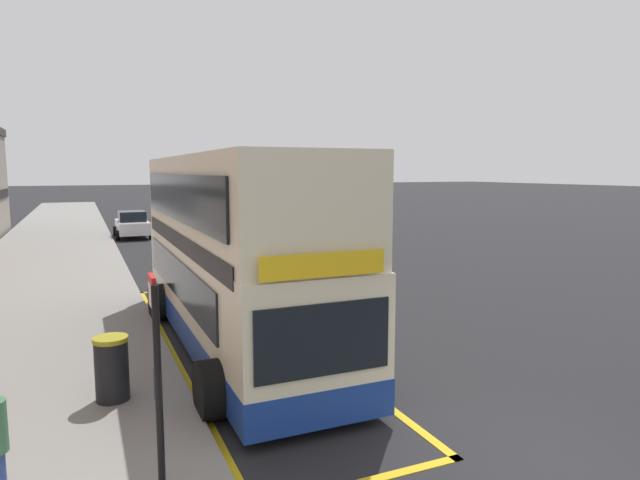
{
  "coord_description": "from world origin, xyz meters",
  "views": [
    {
      "loc": [
        -5.64,
        -5.15,
        4.07
      ],
      "look_at": [
        -0.03,
        7.63,
        2.3
      ],
      "focal_mm": 30.72,
      "sensor_mm": 36.0,
      "label": 1
    }
  ],
  "objects_px": {
    "parked_car_teal_far": "(232,215)",
    "parked_car_white_kerbside": "(132,224)",
    "parked_car_teal_ahead": "(205,207)",
    "litter_bin": "(112,368)",
    "bus_stop_sign": "(157,366)",
    "double_decker_bus": "(233,258)"
  },
  "relations": [
    {
      "from": "litter_bin",
      "to": "parked_car_white_kerbside",
      "type": "bearing_deg",
      "value": 84.41
    },
    {
      "from": "bus_stop_sign",
      "to": "parked_car_teal_far",
      "type": "distance_m",
      "value": 34.8
    },
    {
      "from": "bus_stop_sign",
      "to": "parked_car_white_kerbside",
      "type": "relative_size",
      "value": 0.63
    },
    {
      "from": "double_decker_bus",
      "to": "parked_car_white_kerbside",
      "type": "bearing_deg",
      "value": 90.85
    },
    {
      "from": "parked_car_teal_ahead",
      "to": "litter_bin",
      "type": "distance_m",
      "value": 41.24
    },
    {
      "from": "parked_car_teal_ahead",
      "to": "litter_bin",
      "type": "height_order",
      "value": "parked_car_teal_ahead"
    },
    {
      "from": "bus_stop_sign",
      "to": "parked_car_white_kerbside",
      "type": "xyz_separation_m",
      "value": [
        2.09,
        28.54,
        -0.91
      ]
    },
    {
      "from": "double_decker_bus",
      "to": "litter_bin",
      "type": "distance_m",
      "value": 4.07
    },
    {
      "from": "bus_stop_sign",
      "to": "litter_bin",
      "type": "xyz_separation_m",
      "value": [
        -0.4,
        3.06,
        -1.01
      ]
    },
    {
      "from": "parked_car_white_kerbside",
      "to": "litter_bin",
      "type": "xyz_separation_m",
      "value": [
        -2.49,
        -25.48,
        -0.1
      ]
    },
    {
      "from": "double_decker_bus",
      "to": "parked_car_teal_far",
      "type": "relative_size",
      "value": 2.48
    },
    {
      "from": "bus_stop_sign",
      "to": "litter_bin",
      "type": "height_order",
      "value": "bus_stop_sign"
    },
    {
      "from": "parked_car_teal_ahead",
      "to": "parked_car_white_kerbside",
      "type": "xyz_separation_m",
      "value": [
        -7.54,
        -14.51,
        0.0
      ]
    },
    {
      "from": "parked_car_white_kerbside",
      "to": "parked_car_teal_far",
      "type": "bearing_deg",
      "value": 35.12
    },
    {
      "from": "parked_car_teal_far",
      "to": "bus_stop_sign",
      "type": "bearing_deg",
      "value": 73.46
    },
    {
      "from": "parked_car_teal_far",
      "to": "parked_car_white_kerbside",
      "type": "height_order",
      "value": "same"
    },
    {
      "from": "bus_stop_sign",
      "to": "parked_car_white_kerbside",
      "type": "bearing_deg",
      "value": 85.81
    },
    {
      "from": "parked_car_teal_ahead",
      "to": "parked_car_white_kerbside",
      "type": "distance_m",
      "value": 16.35
    },
    {
      "from": "parked_car_teal_ahead",
      "to": "parked_car_teal_far",
      "type": "distance_m",
      "value": 9.63
    },
    {
      "from": "bus_stop_sign",
      "to": "parked_car_white_kerbside",
      "type": "distance_m",
      "value": 28.63
    },
    {
      "from": "parked_car_teal_ahead",
      "to": "double_decker_bus",
      "type": "bearing_deg",
      "value": -98.98
    },
    {
      "from": "parked_car_white_kerbside",
      "to": "litter_bin",
      "type": "bearing_deg",
      "value": -93.41
    }
  ]
}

